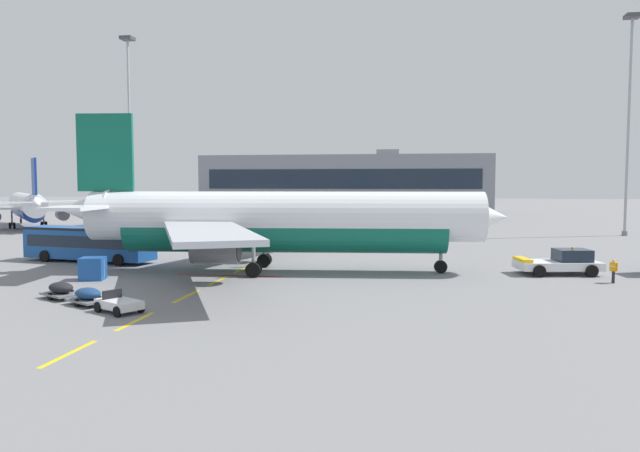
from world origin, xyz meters
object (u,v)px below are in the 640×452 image
airliner_mid_left (27,206)px  apron_light_mast_near (129,112)px  apron_shuttle_bus (89,242)px  fuel_service_truck (139,227)px  pushback_tug (561,262)px  apron_light_mast_far (629,101)px  airliner_foreground (277,221)px  uld_cargo_container (93,269)px  baggage_train (88,296)px  ground_crew_worker (614,269)px

airliner_mid_left → apron_light_mast_near: apron_light_mast_near is taller
airliner_mid_left → apron_shuttle_bus: size_ratio=2.06×
fuel_service_truck → apron_light_mast_near: (-10.45, 18.83, 15.68)m
pushback_tug → apron_light_mast_near: bearing=145.0°
apron_light_mast_near → apron_light_mast_far: (68.99, -1.77, -0.16)m
airliner_foreground → apron_light_mast_far: 54.55m
pushback_tug → apron_light_mast_far: bearing=66.4°
airliner_mid_left → apron_light_mast_far: 86.19m
uld_cargo_container → apron_light_mast_near: bearing=113.7°
baggage_train → ground_crew_worker: (31.54, 12.82, 0.41)m
uld_cargo_container → pushback_tug: bearing=13.7°
airliner_mid_left → ground_crew_worker: (72.16, -39.20, -2.35)m
pushback_tug → baggage_train: bearing=-150.4°
apron_light_mast_far → uld_cargo_container: bearing=-138.1°
pushback_tug → apron_light_mast_far: 42.20m
apron_shuttle_bus → ground_crew_worker: (41.46, -4.27, -0.81)m
pushback_tug → ground_crew_worker: 4.44m
apron_shuttle_bus → airliner_foreground: bearing=-9.7°
airliner_foreground → airliner_mid_left: 61.32m
fuel_service_truck → baggage_train: (14.09, -35.00, -1.12)m
apron_light_mast_near → apron_light_mast_far: bearing=-1.5°
airliner_mid_left → ground_crew_worker: size_ratio=15.34×
apron_shuttle_bus → uld_cargo_container: 10.45m
airliner_mid_left → apron_shuttle_bus: 46.53m
airliner_mid_left → uld_cargo_container: 56.84m
fuel_service_truck → baggage_train: 37.75m
apron_shuttle_bus → apron_light_mast_far: 66.45m
baggage_train → uld_cargo_container: size_ratio=4.27×
airliner_mid_left → apron_light_mast_far: (85.06, 0.04, 13.88)m
pushback_tug → baggage_train: 33.18m
airliner_mid_left → fuel_service_truck: (26.53, -17.02, -1.64)m
apron_light_mast_near → apron_light_mast_far: apron_light_mast_near is taller
apron_light_mast_near → baggage_train: bearing=-65.5°
airliner_foreground → airliner_mid_left: (-48.19, 37.92, -0.66)m
apron_shuttle_bus → uld_cargo_container: size_ratio=6.42×
apron_shuttle_bus → fuel_service_truck: 18.39m
baggage_train → apron_light_mast_near: bearing=114.5°
fuel_service_truck → pushback_tug: bearing=-23.5°
airliner_mid_left → apron_light_mast_near: (16.08, 1.81, 14.04)m
apron_shuttle_bus → fuel_service_truck: bearing=103.1°
airliner_foreground → apron_light_mast_far: size_ratio=1.24×
uld_cargo_container → apron_light_mast_near: 52.50m
baggage_train → airliner_mid_left: bearing=128.0°
uld_cargo_container → airliner_foreground: bearing=26.0°
baggage_train → apron_light_mast_far: 70.44m
baggage_train → apron_light_mast_near: size_ratio=0.29×
airliner_mid_left → apron_shuttle_bus: airliner_mid_left is taller
uld_cargo_container → apron_light_mast_far: (48.92, 43.84, 16.37)m
airliner_foreground → ground_crew_worker: 24.20m
airliner_foreground → apron_shuttle_bus: airliner_foreground is taller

